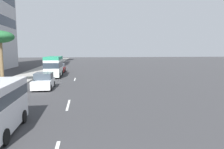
{
  "coord_description": "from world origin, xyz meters",
  "views": [
    {
      "loc": [
        -3.19,
        -1.11,
        4.05
      ],
      "look_at": [
        18.6,
        -4.17,
        1.57
      ],
      "focal_mm": 33.79,
      "sensor_mm": 36.0,
      "label": 1
    }
  ],
  "objects_px": {
    "minibus_second": "(54,66)",
    "car_fourth": "(44,81)",
    "palm_tree": "(0,38)",
    "car_third": "(60,68)"
  },
  "relations": [
    {
      "from": "car_third",
      "to": "palm_tree",
      "type": "distance_m",
      "value": 16.55
    },
    {
      "from": "car_fourth",
      "to": "car_third",
      "type": "bearing_deg",
      "value": -179.5
    },
    {
      "from": "car_third",
      "to": "car_fourth",
      "type": "distance_m",
      "value": 17.68
    },
    {
      "from": "car_fourth",
      "to": "palm_tree",
      "type": "height_order",
      "value": "palm_tree"
    },
    {
      "from": "car_third",
      "to": "minibus_second",
      "type": "bearing_deg",
      "value": -1.05
    },
    {
      "from": "minibus_second",
      "to": "car_fourth",
      "type": "xyz_separation_m",
      "value": [
        -10.53,
        -0.28,
        -0.92
      ]
    },
    {
      "from": "minibus_second",
      "to": "car_fourth",
      "type": "relative_size",
      "value": 1.53
    },
    {
      "from": "car_third",
      "to": "car_fourth",
      "type": "xyz_separation_m",
      "value": [
        -17.68,
        -0.15,
        0.02
      ]
    },
    {
      "from": "car_fourth",
      "to": "palm_tree",
      "type": "distance_m",
      "value": 7.36
    },
    {
      "from": "car_fourth",
      "to": "palm_tree",
      "type": "xyz_separation_m",
      "value": [
        2.59,
        5.08,
        4.65
      ]
    }
  ]
}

